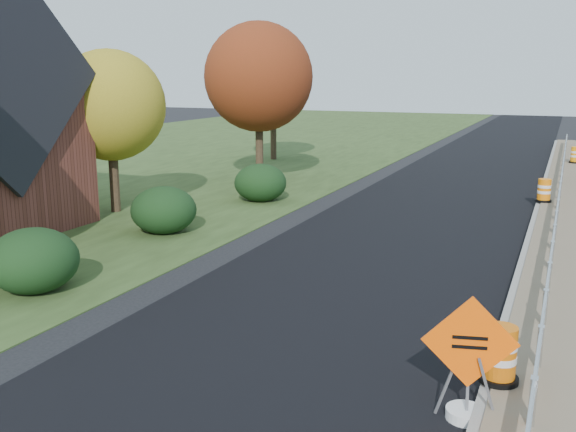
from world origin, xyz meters
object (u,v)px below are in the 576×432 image
at_px(barrel_median_mid, 544,191).
at_px(barrel_median_far, 575,155).
at_px(barrel_median_near, 500,355).
at_px(caution_sign, 467,389).

bearing_deg(barrel_median_mid, barrel_median_far, 84.98).
bearing_deg(barrel_median_near, barrel_median_mid, 90.00).
height_order(barrel_median_near, barrel_median_mid, barrel_median_near).
bearing_deg(barrel_median_near, caution_sign, -109.79).
bearing_deg(caution_sign, barrel_median_far, 73.03).
height_order(caution_sign, barrel_median_far, caution_sign).
distance_m(barrel_median_near, barrel_median_far, 28.60).
xyz_separation_m(barrel_median_mid, barrel_median_far, (1.10, 12.52, 0.01)).
height_order(barrel_median_mid, barrel_median_far, barrel_median_far).
height_order(caution_sign, barrel_median_mid, caution_sign).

